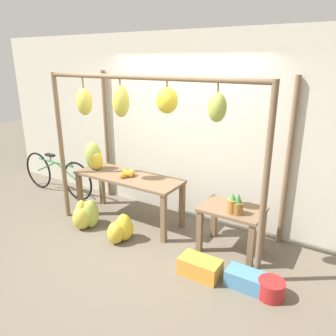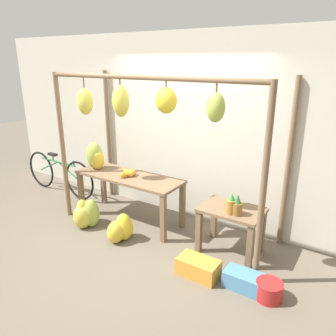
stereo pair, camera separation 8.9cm
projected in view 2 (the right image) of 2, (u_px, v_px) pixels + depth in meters
name	position (u px, v px, depth m)	size (l,w,h in m)	color
ground_plane	(134.00, 251.00, 4.32)	(20.00, 20.00, 0.00)	#665B4C
shop_wall_back	(187.00, 129.00, 4.95)	(8.00, 0.08, 2.80)	beige
stall_awning	(149.00, 122.00, 4.18)	(3.17, 1.15, 2.23)	brown
display_table_main	(129.00, 183.00, 4.96)	(1.69, 0.60, 0.74)	brown
display_table_side	(231.00, 219.00, 4.17)	(0.78, 0.55, 0.62)	brown
banana_pile_on_table	(96.00, 157.00, 5.18)	(0.35, 0.32, 0.43)	gold
orange_pile	(129.00, 173.00, 4.90)	(0.22, 0.28, 0.10)	orange
pineapple_cluster	(234.00, 205.00, 3.94)	(0.20, 0.13, 0.27)	olive
banana_pile_ground_left	(86.00, 214.00, 4.92)	(0.50, 0.52, 0.44)	#9EB247
banana_pile_ground_right	(121.00, 229.00, 4.54)	(0.35, 0.47, 0.40)	yellow
fruit_crate_white	(198.00, 268.00, 3.80)	(0.48, 0.27, 0.21)	orange
blue_bucket	(269.00, 290.00, 3.43)	(0.28, 0.28, 0.20)	#AD2323
parked_bicycle	(59.00, 174.00, 6.10)	(1.80, 0.08, 0.75)	black
fruit_crate_purple	(244.00, 281.00, 3.59)	(0.43, 0.24, 0.19)	#4C84B2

